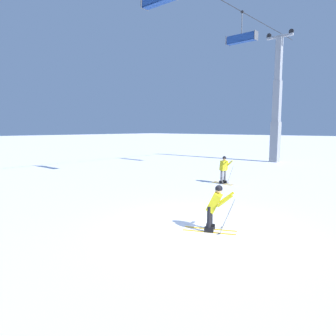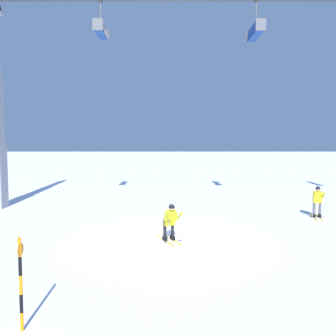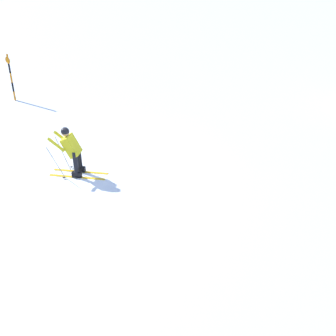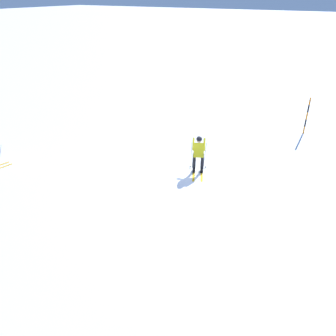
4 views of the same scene
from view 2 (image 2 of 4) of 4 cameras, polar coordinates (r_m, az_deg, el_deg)
The scene contains 7 objects.
ground_plane at distance 14.53m, azimuth 0.23°, elevation -11.25°, with size 260.00×260.00×0.00m, color white.
skier_carving_main at distance 13.83m, azimuth 0.24°, elevation -8.40°, with size 1.18×1.70×1.61m.
haul_cable at distance 22.67m, azimuth 15.46°, elevation 24.68°, with size 0.05×0.05×37.21m, color black.
chairlift_seat_nearest at distance 21.80m, azimuth -11.15°, elevation 21.12°, with size 0.61×1.99×2.00m.
chairlift_seat_second at distance 22.00m, azimuth 13.74°, elevation 20.77°, with size 0.61×2.26×2.05m.
trail_marker_pole at distance 8.08m, azimuth -22.92°, elevation -16.55°, with size 0.07×0.28×1.95m.
skier_distant_uphill at distance 19.63m, azimuth 22.97°, elevation -4.72°, with size 0.75×1.65×1.65m.
Camera 2 is at (-0.09, -14.00, 3.88)m, focal length 37.56 mm.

